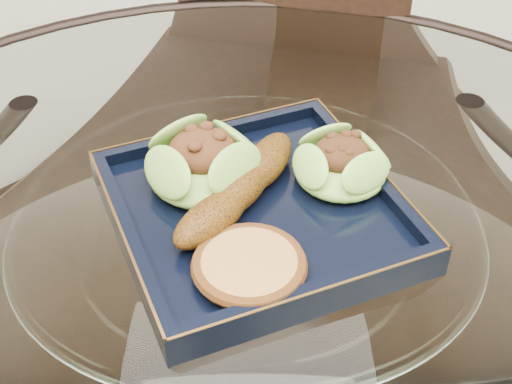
{
  "coord_description": "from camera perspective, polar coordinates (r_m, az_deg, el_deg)",
  "views": [
    {
      "loc": [
        0.0,
        -0.48,
        1.25
      ],
      "look_at": [
        0.01,
        0.05,
        0.8
      ],
      "focal_mm": 50.0,
      "sensor_mm": 36.0,
      "label": 1
    }
  ],
  "objects": [
    {
      "name": "dining_table",
      "position": [
        0.81,
        -0.62,
        -13.58
      ],
      "size": [
        1.13,
        1.13,
        0.77
      ],
      "color": "white",
      "rests_on": "ground"
    },
    {
      "name": "crumb_patty",
      "position": [
        0.63,
        -0.55,
        -6.02
      ],
      "size": [
        0.09,
        0.09,
        0.02
      ],
      "primitive_type": "cylinder",
      "rotation": [
        0.0,
        0.0,
        -0.02
      ],
      "color": "#BA803E",
      "rests_on": "navy_plate"
    },
    {
      "name": "roasted_plantain",
      "position": [
        0.7,
        -1.26,
        0.3
      ],
      "size": [
        0.13,
        0.18,
        0.04
      ],
      "primitive_type": "ellipsoid",
      "rotation": [
        0.0,
        0.0,
        1.02
      ],
      "color": "#6A3B0B",
      "rests_on": "navy_plate"
    },
    {
      "name": "navy_plate",
      "position": [
        0.71,
        -0.0,
        -1.85
      ],
      "size": [
        0.35,
        0.35,
        0.02
      ],
      "primitive_type": "cube",
      "rotation": [
        0.0,
        0.0,
        0.39
      ],
      "color": "black",
      "rests_on": "dining_table"
    },
    {
      "name": "lettuce_wrap_left",
      "position": [
        0.72,
        -4.2,
        2.1
      ],
      "size": [
        0.14,
        0.14,
        0.04
      ],
      "primitive_type": "ellipsoid",
      "rotation": [
        0.0,
        0.0,
        0.33
      ],
      "color": "#59912A",
      "rests_on": "navy_plate"
    },
    {
      "name": "lettuce_wrap_right",
      "position": [
        0.73,
        6.83,
        2.05
      ],
      "size": [
        0.1,
        0.1,
        0.03
      ],
      "primitive_type": "ellipsoid",
      "rotation": [
        0.0,
        0.0,
        0.06
      ],
      "color": "#61A830",
      "rests_on": "navy_plate"
    },
    {
      "name": "dining_chair",
      "position": [
        1.2,
        1.54,
        0.8
      ],
      "size": [
        0.46,
        0.46,
        0.88
      ],
      "rotation": [
        0.0,
        0.0,
        -0.23
      ],
      "color": "black",
      "rests_on": "ground"
    }
  ]
}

